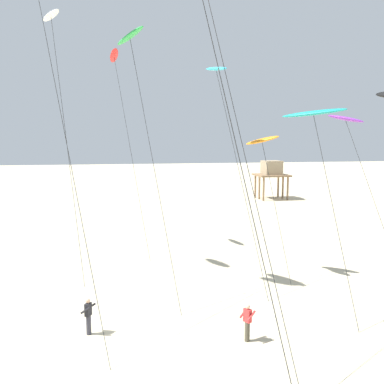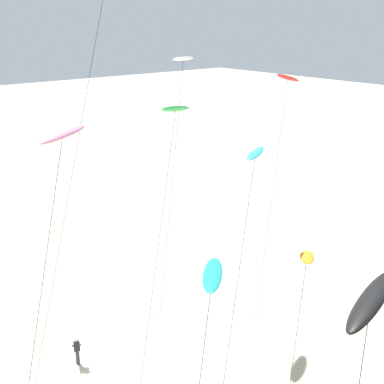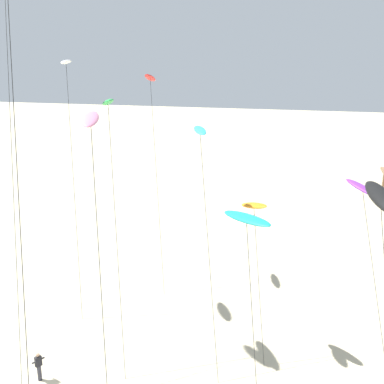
{
  "view_description": "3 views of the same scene",
  "coord_description": "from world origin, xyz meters",
  "px_view_note": "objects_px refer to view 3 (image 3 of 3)",
  "views": [
    {
      "loc": [
        -0.68,
        -16.7,
        8.73
      ],
      "look_at": [
        4.13,
        8.68,
        5.4
      ],
      "focal_mm": 38.44,
      "sensor_mm": 36.0,
      "label": 1
    },
    {
      "loc": [
        21.0,
        -9.16,
        18.77
      ],
      "look_at": [
        -1.29,
        9.26,
        8.85
      ],
      "focal_mm": 47.8,
      "sensor_mm": 36.0,
      "label": 2
    },
    {
      "loc": [
        11.3,
        -18.0,
        17.03
      ],
      "look_at": [
        4.45,
        9.37,
        8.74
      ],
      "focal_mm": 45.08,
      "sensor_mm": 36.0,
      "label": 3
    }
  ],
  "objects_px": {
    "kite_black": "(381,198)",
    "kite_red": "(150,81)",
    "kite_pink": "(91,123)",
    "kite_green": "(108,105)",
    "kite_flyer_middle": "(39,366)",
    "kite_orange": "(254,207)",
    "kite_white": "(66,65)",
    "kite_teal": "(247,220)",
    "kite_cyan": "(200,135)",
    "kite_purple": "(363,190)"
  },
  "relations": [
    {
      "from": "kite_green",
      "to": "kite_pink",
      "type": "xyz_separation_m",
      "value": [
        2.56,
        -7.55,
        0.11
      ]
    },
    {
      "from": "kite_pink",
      "to": "kite_white",
      "type": "bearing_deg",
      "value": 121.46
    },
    {
      "from": "kite_white",
      "to": "kite_cyan",
      "type": "bearing_deg",
      "value": -20.23
    },
    {
      "from": "kite_green",
      "to": "kite_teal",
      "type": "height_order",
      "value": "kite_green"
    },
    {
      "from": "kite_pink",
      "to": "kite_flyer_middle",
      "type": "height_order",
      "value": "kite_pink"
    },
    {
      "from": "kite_teal",
      "to": "kite_cyan",
      "type": "bearing_deg",
      "value": 121.33
    },
    {
      "from": "kite_green",
      "to": "kite_flyer_middle",
      "type": "height_order",
      "value": "kite_green"
    },
    {
      "from": "kite_green",
      "to": "kite_pink",
      "type": "bearing_deg",
      "value": -71.24
    },
    {
      "from": "kite_red",
      "to": "kite_white",
      "type": "distance_m",
      "value": 6.74
    },
    {
      "from": "kite_black",
      "to": "kite_white",
      "type": "bearing_deg",
      "value": 156.74
    },
    {
      "from": "kite_green",
      "to": "kite_pink",
      "type": "height_order",
      "value": "kite_green"
    },
    {
      "from": "kite_cyan",
      "to": "kite_orange",
      "type": "xyz_separation_m",
      "value": [
        3.04,
        0.39,
        -4.04
      ]
    },
    {
      "from": "kite_black",
      "to": "kite_purple",
      "type": "xyz_separation_m",
      "value": [
        -0.22,
        4.91,
        -1.03
      ]
    },
    {
      "from": "kite_red",
      "to": "kite_cyan",
      "type": "distance_m",
      "value": 10.97
    },
    {
      "from": "kite_black",
      "to": "kite_flyer_middle",
      "type": "distance_m",
      "value": 19.29
    },
    {
      "from": "kite_white",
      "to": "kite_pink",
      "type": "bearing_deg",
      "value": -58.54
    },
    {
      "from": "kite_black",
      "to": "kite_teal",
      "type": "xyz_separation_m",
      "value": [
        -5.57,
        -1.13,
        -1.08
      ]
    },
    {
      "from": "kite_red",
      "to": "kite_purple",
      "type": "height_order",
      "value": "kite_red"
    },
    {
      "from": "kite_green",
      "to": "kite_pink",
      "type": "relative_size",
      "value": 1.0
    },
    {
      "from": "kite_red",
      "to": "kite_white",
      "type": "bearing_deg",
      "value": -125.3
    },
    {
      "from": "kite_black",
      "to": "kite_red",
      "type": "bearing_deg",
      "value": 137.84
    },
    {
      "from": "kite_black",
      "to": "kite_pink",
      "type": "bearing_deg",
      "value": -161.86
    },
    {
      "from": "kite_white",
      "to": "kite_pink",
      "type": "height_order",
      "value": "kite_white"
    },
    {
      "from": "kite_orange",
      "to": "kite_purple",
      "type": "relative_size",
      "value": 0.87
    },
    {
      "from": "kite_pink",
      "to": "kite_cyan",
      "type": "bearing_deg",
      "value": 73.1
    },
    {
      "from": "kite_flyer_middle",
      "to": "kite_green",
      "type": "bearing_deg",
      "value": 66.77
    },
    {
      "from": "kite_teal",
      "to": "kite_red",
      "type": "xyz_separation_m",
      "value": [
        -9.26,
        14.56,
        5.0
      ]
    },
    {
      "from": "kite_green",
      "to": "kite_flyer_middle",
      "type": "bearing_deg",
      "value": -113.23
    },
    {
      "from": "kite_black",
      "to": "kite_purple",
      "type": "distance_m",
      "value": 5.02
    },
    {
      "from": "kite_teal",
      "to": "kite_white",
      "type": "height_order",
      "value": "kite_white"
    },
    {
      "from": "kite_green",
      "to": "kite_purple",
      "type": "bearing_deg",
      "value": 4.64
    },
    {
      "from": "kite_purple",
      "to": "kite_black",
      "type": "bearing_deg",
      "value": -87.43
    },
    {
      "from": "kite_teal",
      "to": "kite_cyan",
      "type": "height_order",
      "value": "kite_cyan"
    },
    {
      "from": "kite_red",
      "to": "kite_orange",
      "type": "bearing_deg",
      "value": -43.98
    },
    {
      "from": "kite_orange",
      "to": "kite_white",
      "type": "bearing_deg",
      "value": 165.95
    },
    {
      "from": "kite_cyan",
      "to": "kite_flyer_middle",
      "type": "relative_size",
      "value": 7.84
    },
    {
      "from": "kite_white",
      "to": "kite_teal",
      "type": "bearing_deg",
      "value": -34.96
    },
    {
      "from": "kite_black",
      "to": "kite_red",
      "type": "height_order",
      "value": "kite_red"
    },
    {
      "from": "kite_red",
      "to": "kite_purple",
      "type": "distance_m",
      "value": 17.62
    },
    {
      "from": "kite_white",
      "to": "kite_flyer_middle",
      "type": "relative_size",
      "value": 9.93
    },
    {
      "from": "kite_black",
      "to": "kite_flyer_middle",
      "type": "bearing_deg",
      "value": -174.31
    },
    {
      "from": "kite_green",
      "to": "kite_white",
      "type": "distance_m",
      "value": 6.57
    },
    {
      "from": "kite_orange",
      "to": "kite_flyer_middle",
      "type": "relative_size",
      "value": 5.45
    },
    {
      "from": "kite_green",
      "to": "kite_teal",
      "type": "xyz_separation_m",
      "value": [
        8.45,
        -4.92,
        -4.27
      ]
    },
    {
      "from": "kite_white",
      "to": "kite_black",
      "type": "bearing_deg",
      "value": -23.26
    },
    {
      "from": "kite_orange",
      "to": "kite_flyer_middle",
      "type": "height_order",
      "value": "kite_orange"
    },
    {
      "from": "kite_teal",
      "to": "kite_orange",
      "type": "xyz_separation_m",
      "value": [
        -0.36,
        5.97,
        -1.33
      ]
    },
    {
      "from": "kite_pink",
      "to": "kite_flyer_middle",
      "type": "distance_m",
      "value": 14.44
    },
    {
      "from": "kite_green",
      "to": "kite_flyer_middle",
      "type": "xyz_separation_m",
      "value": [
        -2.33,
        -5.42,
        -13.3
      ]
    },
    {
      "from": "kite_red",
      "to": "kite_pink",
      "type": "relative_size",
      "value": 1.05
    }
  ]
}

